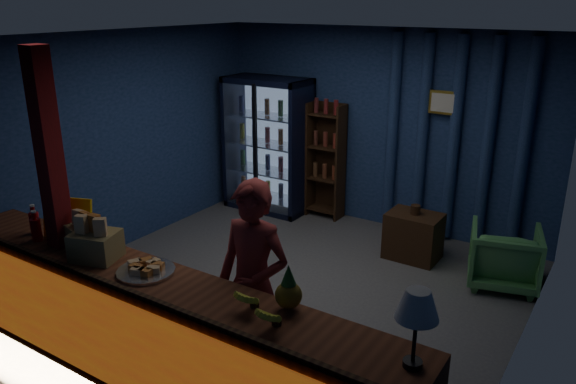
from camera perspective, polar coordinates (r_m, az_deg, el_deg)
name	(u,v)px	position (r m, az deg, el deg)	size (l,w,h in m)	color
ground	(288,286)	(6.11, 0.02, -9.54)	(4.60, 4.60, 0.00)	#515154
room_walls	(288,144)	(5.53, 0.02, 4.88)	(4.60, 4.60, 4.60)	navy
counter	(154,332)	(4.61, -13.42, -13.63)	(4.40, 0.57, 0.99)	brown
support_post	(57,206)	(5.02, -22.44, -1.34)	(0.16, 0.16, 2.60)	maroon
beverage_cooler	(271,145)	(8.07, -1.79, 4.78)	(1.20, 0.62, 1.90)	black
bottle_shelf	(327,161)	(7.78, 3.97, 3.15)	(0.50, 0.28, 1.60)	#3B2612
curtain_folds	(454,140)	(7.10, 16.50, 5.05)	(1.74, 0.14, 2.50)	navy
framed_picture	(444,103)	(7.01, 15.56, 8.74)	(0.36, 0.04, 0.28)	gold
shopkeeper	(254,285)	(4.39, -3.52, -9.41)	(0.61, 0.40, 1.67)	maroon
green_chair	(504,256)	(6.43, 21.10, -6.13)	(0.70, 0.72, 0.66)	#4E9D50
side_table	(413,236)	(6.78, 12.62, -4.37)	(0.61, 0.45, 0.67)	#3B2612
yellow_sign	(67,218)	(5.19, -21.49, -2.51)	(0.46, 0.24, 0.37)	#E2A80B
soda_bottles	(35,225)	(5.35, -24.29, -3.10)	(0.23, 0.16, 0.27)	#B90D0C
snack_box_left	(96,243)	(4.73, -18.96, -4.97)	(0.42, 0.38, 0.37)	olive
snack_box_centre	(88,236)	(4.93, -19.68, -4.23)	(0.37, 0.33, 0.33)	olive
pastry_tray	(146,270)	(4.44, -14.25, -7.66)	(0.45, 0.45, 0.07)	silver
banana_bunches	(262,307)	(3.72, -2.67, -11.63)	(0.47, 0.28, 0.16)	yellow
table_lamp	(417,308)	(3.20, 13.00, -11.38)	(0.25, 0.25, 0.49)	black
pineapple	(289,291)	(3.79, 0.06, -10.05)	(0.18, 0.18, 0.32)	olive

